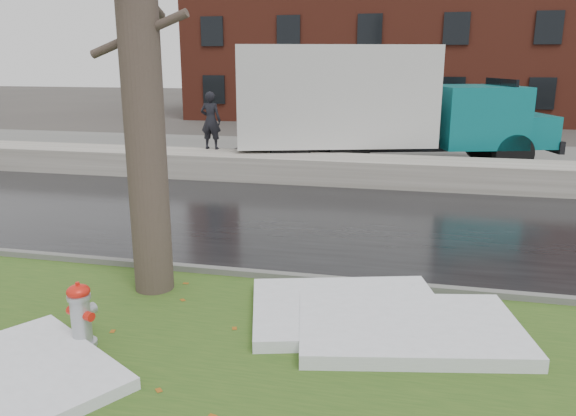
% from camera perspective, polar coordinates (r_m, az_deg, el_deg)
% --- Properties ---
extents(ground, '(120.00, 120.00, 0.00)m').
position_cam_1_polar(ground, '(8.38, -5.54, -9.64)').
color(ground, '#47423D').
rests_on(ground, ground).
extents(verge, '(60.00, 4.50, 0.04)m').
position_cam_1_polar(verge, '(7.32, -8.68, -13.40)').
color(verge, '#2B4C19').
rests_on(verge, ground).
extents(road, '(60.00, 7.00, 0.03)m').
position_cam_1_polar(road, '(12.46, 0.92, -1.22)').
color(road, black).
rests_on(road, ground).
extents(parking_lot, '(60.00, 9.00, 0.03)m').
position_cam_1_polar(parking_lot, '(20.66, 5.81, 5.16)').
color(parking_lot, slate).
rests_on(parking_lot, ground).
extents(curb, '(60.00, 0.15, 0.14)m').
position_cam_1_polar(curb, '(9.23, -3.60, -6.76)').
color(curb, slate).
rests_on(curb, ground).
extents(snowbank, '(60.00, 1.60, 0.75)m').
position_cam_1_polar(snowbank, '(16.40, 3.96, 3.95)').
color(snowbank, '#BBB5AB').
rests_on(snowbank, ground).
extents(brick_building, '(26.00, 12.00, 10.00)m').
position_cam_1_polar(brick_building, '(37.26, 12.64, 16.86)').
color(brick_building, maroon).
rests_on(brick_building, ground).
extents(bg_tree_left, '(1.40, 1.62, 6.50)m').
position_cam_1_polar(bg_tree_left, '(32.60, -13.95, 14.19)').
color(bg_tree_left, brown).
rests_on(bg_tree_left, ground).
extents(bg_tree_center, '(1.40, 1.62, 6.50)m').
position_cam_1_polar(bg_tree_center, '(34.28, -1.53, 14.61)').
color(bg_tree_center, brown).
rests_on(bg_tree_center, ground).
extents(fire_hydrant, '(0.42, 0.39, 0.84)m').
position_cam_1_polar(fire_hydrant, '(7.38, -20.31, -9.90)').
color(fire_hydrant, '#A2A6AA').
rests_on(fire_hydrant, verge).
extents(tree, '(1.52, 1.81, 7.31)m').
position_cam_1_polar(tree, '(8.34, -14.91, 16.16)').
color(tree, brown).
rests_on(tree, verge).
extents(box_truck, '(11.73, 5.46, 3.90)m').
position_cam_1_polar(box_truck, '(18.46, 8.47, 10.33)').
color(box_truck, black).
rests_on(box_truck, ground).
extents(worker, '(0.66, 0.44, 1.78)m').
position_cam_1_polar(worker, '(17.75, -7.85, 8.80)').
color(worker, black).
rests_on(worker, snowbank).
extents(snow_patch_near, '(3.04, 2.62, 0.16)m').
position_cam_1_polar(snow_patch_near, '(7.90, 6.09, -10.26)').
color(snow_patch_near, white).
rests_on(snow_patch_near, verge).
extents(snow_patch_far, '(2.71, 2.51, 0.14)m').
position_cam_1_polar(snow_patch_far, '(7.08, -25.34, -14.97)').
color(snow_patch_far, white).
rests_on(snow_patch_far, verge).
extents(snow_patch_side, '(3.10, 2.31, 0.18)m').
position_cam_1_polar(snow_patch_side, '(7.51, 12.17, -11.85)').
color(snow_patch_side, white).
rests_on(snow_patch_side, verge).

